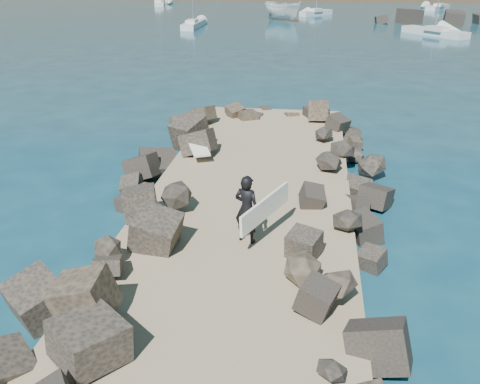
{
  "coord_description": "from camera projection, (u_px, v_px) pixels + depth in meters",
  "views": [
    {
      "loc": [
        1.76,
        -13.59,
        7.02
      ],
      "look_at": [
        0.0,
        -1.0,
        1.5
      ],
      "focal_mm": 40.0,
      "sensor_mm": 36.0,
      "label": 1
    }
  ],
  "objects": [
    {
      "name": "boat_imported",
      "position": [
        283.0,
        11.0,
        67.04
      ],
      "size": [
        6.12,
        6.19,
        2.44
      ],
      "primitive_type": "imported",
      "rotation": [
        0.0,
        0.0,
        0.77
      ],
      "color": "white",
      "rests_on": "ground"
    },
    {
      "name": "sailboat_b",
      "position": [
        316.0,
        13.0,
        73.95
      ],
      "size": [
        4.57,
        5.05,
        6.9
      ],
      "color": "silver",
      "rests_on": "ground"
    },
    {
      "name": "riprap_right",
      "position": [
        351.0,
        243.0,
        13.44
      ],
      "size": [
        2.6,
        22.0,
        1.0
      ],
      "primitive_type": "cube",
      "color": "black",
      "rests_on": "ground"
    },
    {
      "name": "jetty",
      "position": [
        234.0,
        251.0,
        13.43
      ],
      "size": [
        6.0,
        26.0,
        0.6
      ],
      "primitive_type": "cube",
      "color": "#8C7759",
      "rests_on": "ground"
    },
    {
      "name": "sailboat_a",
      "position": [
        193.0,
        25.0,
        60.33
      ],
      "size": [
        1.49,
        6.69,
        8.1
      ],
      "color": "silver",
      "rests_on": "ground"
    },
    {
      "name": "surfboard_resting",
      "position": [
        195.0,
        143.0,
        19.07
      ],
      "size": [
        1.51,
        2.33,
        0.08
      ],
      "primitive_type": "cube",
      "rotation": [
        0.0,
        0.0,
        0.44
      ],
      "color": "white",
      "rests_on": "riprap_left"
    },
    {
      "name": "sailboat_d",
      "position": [
        438.0,
        7.0,
        82.6
      ],
      "size": [
        4.67,
        6.66,
        8.24
      ],
      "color": "silver",
      "rests_on": "ground"
    },
    {
      "name": "ground",
      "position": [
        245.0,
        226.0,
        15.37
      ],
      "size": [
        800.0,
        800.0,
        0.0
      ],
      "primitive_type": "plane",
      "color": "#0F384C",
      "rests_on": "ground"
    },
    {
      "name": "riprap_left",
      "position": [
        129.0,
        228.0,
        14.18
      ],
      "size": [
        2.6,
        22.0,
        1.0
      ],
      "primitive_type": "cube",
      "color": "black",
      "rests_on": "ground"
    },
    {
      "name": "surfer_with_board",
      "position": [
        249.0,
        209.0,
        12.96
      ],
      "size": [
        1.32,
        1.98,
        1.75
      ],
      "color": "black",
      "rests_on": "jetty"
    },
    {
      "name": "sailboat_e",
      "position": [
        159.0,
        3.0,
        89.83
      ],
      "size": [
        3.13,
        6.75,
        8.01
      ],
      "color": "silver",
      "rests_on": "ground"
    },
    {
      "name": "sailboat_c",
      "position": [
        435.0,
        32.0,
        54.14
      ],
      "size": [
        5.87,
        7.05,
        9.07
      ],
      "color": "silver",
      "rests_on": "ground"
    }
  ]
}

